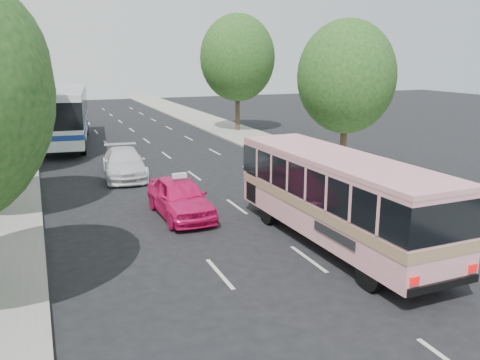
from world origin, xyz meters
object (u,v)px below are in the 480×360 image
pink_taxi (180,197)px  tour_coach_front (64,111)px  pink_bus (337,190)px  white_pickup (124,163)px  tour_coach_rear (40,104)px

pink_taxi → tour_coach_front: (-3.01, 18.98, 1.57)m
pink_bus → white_pickup: (-4.79, 12.29, -1.14)m
pink_taxi → white_pickup: pink_taxi is taller
pink_taxi → white_pickup: size_ratio=0.90×
pink_bus → pink_taxi: size_ratio=2.11×
pink_taxi → tour_coach_front: bearing=97.4°
pink_taxi → white_pickup: bearing=95.4°
pink_taxi → white_pickup: 7.44m
tour_coach_front → pink_bus: bearing=-67.3°
pink_taxi → tour_coach_front: size_ratio=0.34×
white_pickup → tour_coach_front: size_ratio=0.38×
tour_coach_rear → pink_taxi: bearing=-76.4°
tour_coach_front → tour_coach_rear: (-1.42, 10.09, -0.32)m
pink_bus → white_pickup: 13.24m
pink_taxi → tour_coach_rear: 29.43m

